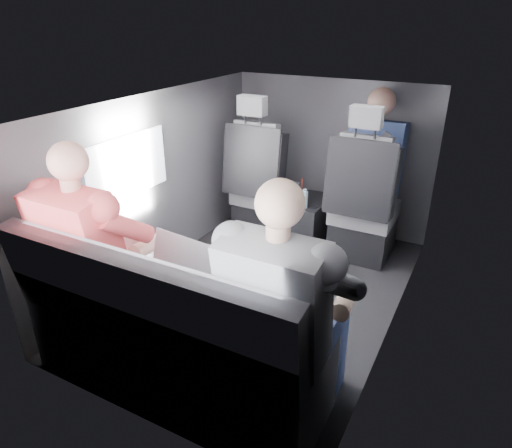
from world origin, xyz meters
The scene contains 20 objects.
floor centered at (0.00, 0.00, 0.00)m, with size 2.60×2.60×0.00m, color black.
ceiling centered at (0.00, 0.00, 1.35)m, with size 2.60×2.60×0.00m, color #B2B2AD.
panel_left centered at (-0.90, 0.00, 0.68)m, with size 0.02×2.60×1.35m, color #56565B.
panel_right centered at (0.90, 0.00, 0.68)m, with size 0.02×2.60×1.35m, color #56565B.
panel_front centered at (0.00, 1.30, 0.68)m, with size 1.80×0.02×1.35m, color #56565B.
panel_back centered at (0.00, -1.30, 0.68)m, with size 1.80×0.02×1.35m, color #56565B.
side_window centered at (-0.88, -0.30, 0.90)m, with size 0.02×0.75×0.42m, color white.
seatbelt centered at (0.45, 0.67, 0.80)m, with size 0.05×0.01×0.65m, color black.
front_seat_left centered at (-0.45, 0.84, 0.40)m, with size 0.52×0.58×1.26m.
front_seat_right centered at (0.45, 0.84, 0.40)m, with size 0.52×0.58×1.26m.
center_console centered at (0.00, 0.88, 0.20)m, with size 0.24×0.48×0.41m.
rear_bench centered at (0.00, -1.06, 0.31)m, with size 1.60×0.57×0.92m.
soda_cup centered at (-0.05, 0.76, 0.46)m, with size 0.08×0.08×0.23m.
water_bottle centered at (0.00, 0.71, 0.47)m, with size 0.06×0.06×0.16m.
laptop_white centered at (-0.47, -0.79, 0.63)m, with size 0.36×0.38×0.22m.
laptop_silver centered at (0.03, -0.84, 0.64)m, with size 0.42×0.39×0.28m.
laptop_black centered at (0.60, -0.83, 0.63)m, with size 0.33×0.32×0.22m.
passenger_rear_left centered at (-0.51, -0.97, 0.66)m, with size 0.55×0.66×1.30m.
passenger_rear_right centered at (0.60, -0.97, 0.66)m, with size 0.55×0.66×1.30m.
passenger_front_right centered at (0.44, 1.10, 0.76)m, with size 0.43×0.43×0.91m.
Camera 1 is at (1.26, -2.50, 1.85)m, focal length 32.00 mm.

